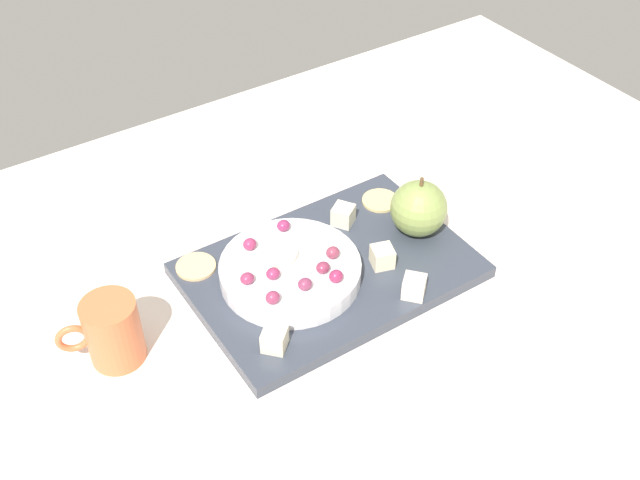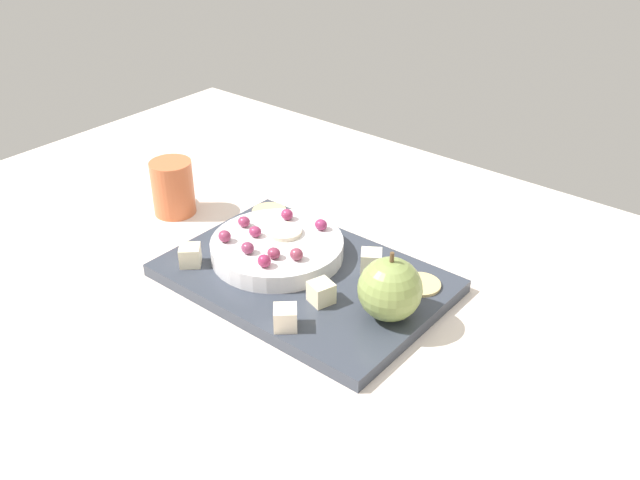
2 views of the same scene
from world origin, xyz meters
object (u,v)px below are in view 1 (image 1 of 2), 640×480
at_px(grape_8, 305,284).
at_px(apple_slice_0, 279,254).
at_px(cup, 111,330).
at_px(grape_2, 323,268).
at_px(grape_0, 273,297).
at_px(platter, 330,270).
at_px(cheese_cube_0, 382,257).
at_px(cheese_cube_2, 343,215).
at_px(apple_whole, 419,208).
at_px(grape_6, 273,273).
at_px(grape_7, 333,252).
at_px(cheese_cube_1, 275,339).
at_px(grape_4, 336,276).
at_px(cracker_1, 196,267).
at_px(grape_5, 250,244).
at_px(grape_3, 283,226).
at_px(cracker_0, 380,201).
at_px(serving_dish, 290,271).
at_px(cheese_cube_3, 414,287).
at_px(grape_1, 247,278).

bearing_deg(grape_8, apple_slice_0, -93.30).
bearing_deg(cup, grape_2, 168.49).
bearing_deg(apple_slice_0, grape_8, 86.70).
bearing_deg(grape_0, platter, -160.52).
height_order(grape_0, grape_8, same).
xyz_separation_m(cheese_cube_0, grape_8, (0.12, 0.00, 0.02)).
bearing_deg(grape_0, cheese_cube_0, -179.27).
xyz_separation_m(cheese_cube_2, cup, (0.35, 0.04, 0.01)).
height_order(apple_whole, grape_2, apple_whole).
relative_size(cheese_cube_2, grape_6, 1.52).
relative_size(platter, apple_whole, 4.66).
bearing_deg(grape_2, grape_7, -148.40).
bearing_deg(cheese_cube_1, grape_4, -163.73).
xyz_separation_m(cracker_1, grape_5, (-0.06, 0.03, 0.03)).
bearing_deg(apple_whole, cheese_cube_2, -42.47).
height_order(grape_3, grape_4, grape_4).
distance_m(cracker_0, apple_slice_0, 0.20).
relative_size(serving_dish, grape_2, 10.05).
distance_m(grape_0, grape_5, 0.10).
height_order(cheese_cube_3, grape_7, grape_7).
relative_size(cheese_cube_2, grape_8, 1.52).
distance_m(serving_dish, apple_slice_0, 0.03).
bearing_deg(grape_7, apple_slice_0, -35.14).
bearing_deg(grape_8, cracker_1, -57.12).
bearing_deg(apple_whole, grape_2, 6.68).
bearing_deg(cheese_cube_0, grape_8, 1.74).
height_order(cheese_cube_3, grape_4, grape_4).
xyz_separation_m(serving_dish, cracker_0, (-0.19, -0.06, -0.01)).
bearing_deg(grape_2, grape_0, 8.13).
relative_size(cracker_0, grape_3, 2.91).
xyz_separation_m(serving_dish, cup, (0.23, -0.02, 0.01)).
bearing_deg(serving_dish, grape_7, 159.64).
height_order(platter, cheese_cube_1, cheese_cube_1).
height_order(platter, grape_8, grape_8).
bearing_deg(grape_3, apple_whole, 155.48).
bearing_deg(cheese_cube_2, cup, 5.84).
relative_size(cracker_1, grape_0, 2.91).
bearing_deg(grape_2, cracker_0, -149.15).
distance_m(cracker_0, grape_4, 0.20).
xyz_separation_m(apple_whole, grape_0, (0.24, 0.03, -0.01)).
relative_size(cheese_cube_0, grape_8, 1.52).
distance_m(cheese_cube_3, grape_4, 0.10).
relative_size(serving_dish, cracker_1, 3.46).
relative_size(grape_1, grape_5, 1.00).
bearing_deg(serving_dish, cheese_cube_1, 49.38).
height_order(platter, grape_3, grape_3).
bearing_deg(grape_6, apple_whole, 178.67).
bearing_deg(platter, grape_8, 32.15).
height_order(cracker_1, grape_6, grape_6).
bearing_deg(grape_6, cracker_0, -161.75).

